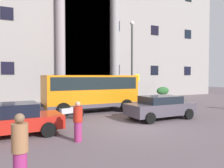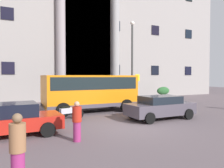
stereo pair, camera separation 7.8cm
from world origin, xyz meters
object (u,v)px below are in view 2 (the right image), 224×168
(orange_minibus, at_px, (90,90))
(lamppost_plaza_centre, at_px, (132,56))
(bus_stop_sign, at_px, (137,86))
(pedestrian_man_red_shirt, at_px, (77,121))
(hedge_planter_entrance_left, at_px, (163,93))
(pedestrian_man_crossing, at_px, (18,151))
(scooter_by_planter, at_px, (67,113))
(hedge_planter_far_east, at_px, (87,96))
(parked_estate_mid, at_px, (160,107))
(hedge_planter_far_west, at_px, (121,95))
(parked_sedan_second, at_px, (6,120))

(orange_minibus, xyz_separation_m, lamppost_plaza_centre, (5.43, 3.21, 2.94))
(bus_stop_sign, bearing_deg, pedestrian_man_red_shirt, -133.81)
(hedge_planter_entrance_left, height_order, pedestrian_man_crossing, pedestrian_man_crossing)
(scooter_by_planter, distance_m, lamppost_plaza_centre, 10.43)
(orange_minibus, height_order, hedge_planter_far_east, orange_minibus)
(parked_estate_mid, relative_size, lamppost_plaza_centre, 0.53)
(hedge_planter_entrance_left, xyz_separation_m, parked_estate_mid, (-7.80, -9.31, 0.06))
(pedestrian_man_crossing, bearing_deg, parked_estate_mid, 106.38)
(hedge_planter_far_west, height_order, pedestrian_man_red_shirt, pedestrian_man_red_shirt)
(bus_stop_sign, relative_size, pedestrian_man_red_shirt, 1.74)
(hedge_planter_far_west, relative_size, scooter_by_planter, 0.92)
(parked_sedan_second, bearing_deg, hedge_planter_far_west, 40.64)
(bus_stop_sign, height_order, parked_sedan_second, bus_stop_sign)
(hedge_planter_entrance_left, height_order, lamppost_plaza_centre, lamppost_plaza_centre)
(bus_stop_sign, distance_m, hedge_planter_far_west, 3.33)
(hedge_planter_far_east, relative_size, hedge_planter_entrance_left, 1.01)
(lamppost_plaza_centre, bearing_deg, hedge_planter_far_west, 94.41)
(hedge_planter_entrance_left, height_order, parked_sedan_second, parked_sedan_second)
(orange_minibus, xyz_separation_m, scooter_by_planter, (-2.32, -2.46, -1.11))
(hedge_planter_entrance_left, bearing_deg, hedge_planter_far_east, -177.97)
(hedge_planter_far_east, distance_m, lamppost_plaza_centre, 5.74)
(hedge_planter_far_east, bearing_deg, scooter_by_planter, -117.63)
(pedestrian_man_crossing, distance_m, lamppost_plaza_centre, 16.99)
(hedge_planter_far_east, distance_m, hedge_planter_entrance_left, 9.19)
(parked_estate_mid, bearing_deg, lamppost_plaza_centre, 69.80)
(pedestrian_man_crossing, height_order, lamppost_plaza_centre, lamppost_plaza_centre)
(parked_estate_mid, relative_size, scooter_by_planter, 2.02)
(parked_estate_mid, relative_size, pedestrian_man_red_shirt, 2.66)
(scooter_by_planter, bearing_deg, pedestrian_man_crossing, -128.56)
(bus_stop_sign, xyz_separation_m, hedge_planter_entrance_left, (5.35, 2.96, -1.02))
(hedge_planter_entrance_left, xyz_separation_m, parked_sedan_second, (-16.05, -9.53, 0.06))
(parked_estate_mid, height_order, scooter_by_planter, parked_estate_mid)
(hedge_planter_far_west, bearing_deg, hedge_planter_entrance_left, -2.12)
(bus_stop_sign, xyz_separation_m, hedge_planter_far_west, (0.05, 3.15, -1.06))
(hedge_planter_entrance_left, bearing_deg, hedge_planter_far_west, 177.88)
(hedge_planter_entrance_left, bearing_deg, parked_estate_mid, -129.97)
(bus_stop_sign, relative_size, parked_estate_mid, 0.65)
(scooter_by_planter, distance_m, pedestrian_man_red_shirt, 4.18)
(parked_sedan_second, xyz_separation_m, scooter_by_planter, (3.15, 2.10, -0.25))
(bus_stop_sign, distance_m, pedestrian_man_red_shirt, 11.92)
(lamppost_plaza_centre, bearing_deg, bus_stop_sign, -99.24)
(parked_sedan_second, relative_size, scooter_by_planter, 2.23)
(hedge_planter_far_west, distance_m, lamppost_plaza_centre, 4.35)
(pedestrian_man_red_shirt, bearing_deg, parked_sedan_second, 48.23)
(pedestrian_man_crossing, xyz_separation_m, pedestrian_man_red_shirt, (2.26, 2.91, -0.08))
(bus_stop_sign, bearing_deg, orange_minibus, -159.00)
(hedge_planter_far_west, relative_size, pedestrian_man_red_shirt, 1.21)
(orange_minibus, height_order, pedestrian_man_red_shirt, orange_minibus)
(bus_stop_sign, distance_m, parked_estate_mid, 6.87)
(parked_estate_mid, xyz_separation_m, scooter_by_planter, (-5.10, 1.88, -0.25))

